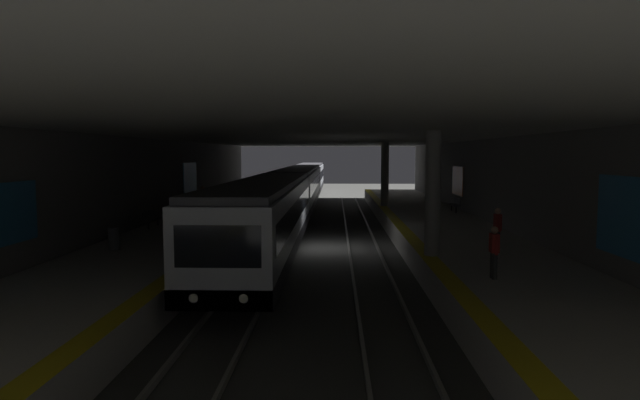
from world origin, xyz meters
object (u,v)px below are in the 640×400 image
pillar_far (385,174)px  person_standing_far (497,228)px  pillar_near (433,194)px  person_walking_mid (494,251)px  bench_right_mid (197,201)px  trash_bin (114,239)px  bench_left_mid (455,204)px  bench_right_near (151,217)px  suitcase_rolling (200,210)px  metro_train (298,189)px  person_waiting_near (203,199)px

pillar_far → person_standing_far: bearing=-172.1°
pillar_near → person_walking_mid: 4.11m
bench_right_mid → trash_bin: bearing=-177.3°
pillar_near → bench_left_mid: 15.80m
pillar_far → bench_right_mid: pillar_far is taller
bench_right_near → suitcase_rolling: size_ratio=1.75×
metro_train → suitcase_rolling: 11.80m
bench_right_near → bench_right_mid: same height
pillar_near → pillar_far: size_ratio=1.00×
person_waiting_near → person_walking_mid: size_ratio=1.10×
pillar_far → bench_right_near: bearing=132.7°
pillar_near → person_standing_far: 2.97m
bench_right_mid → trash_bin: size_ratio=2.00×
pillar_far → bench_right_mid: 13.29m
trash_bin → bench_right_near: bearing=6.6°
bench_right_mid → suitcase_rolling: suitcase_rolling is taller
bench_right_near → person_waiting_near: person_waiting_near is taller
pillar_near → person_standing_far: size_ratio=2.68×
metro_train → person_walking_mid: 27.66m
metro_train → bench_right_mid: bearing=135.9°
pillar_far → person_walking_mid: pillar_far is taller
bench_right_near → suitcase_rolling: bearing=-13.4°
person_walking_mid → bench_left_mid: bearing=-9.1°
metro_train → bench_right_mid: (-6.54, 6.33, -0.45)m
person_waiting_near → suitcase_rolling: (-1.20, -0.12, -0.61)m
suitcase_rolling → pillar_near: bearing=-136.4°
bench_right_near → bench_right_mid: bearing=0.0°
bench_right_near → pillar_near: bearing=-119.2°
pillar_far → metro_train: bearing=59.9°
bench_left_mid → person_standing_far: (-14.50, 1.62, 0.40)m
bench_right_mid → trash_bin: (-15.54, -0.73, -0.10)m
metro_train → bench_right_near: 16.93m
suitcase_rolling → bench_left_mid: bearing=-79.8°
bench_right_near → trash_bin: (-6.39, -0.73, -0.10)m
bench_right_near → person_walking_mid: 17.78m
pillar_far → person_waiting_near: pillar_far is taller
pillar_near → bench_right_mid: 20.88m
metro_train → pillar_far: bearing=-120.1°
person_standing_far → suitcase_rolling: bearing=50.7°
bench_right_near → suitcase_rolling: 5.23m
suitcase_rolling → trash_bin: (-11.47, 0.47, 0.09)m
bench_left_mid → pillar_far: bearing=46.7°
pillar_far → trash_bin: bearing=146.4°
pillar_near → trash_bin: 12.32m
pillar_near → suitcase_rolling: size_ratio=4.68×
metro_train → person_walking_mid: (-26.55, -7.74, -0.13)m
person_standing_far → trash_bin: 14.72m
bench_right_mid → person_standing_far: bearing=-135.5°
person_standing_far → bench_left_mid: bearing=-6.4°
person_standing_far → suitcase_rolling: person_standing_far is taller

